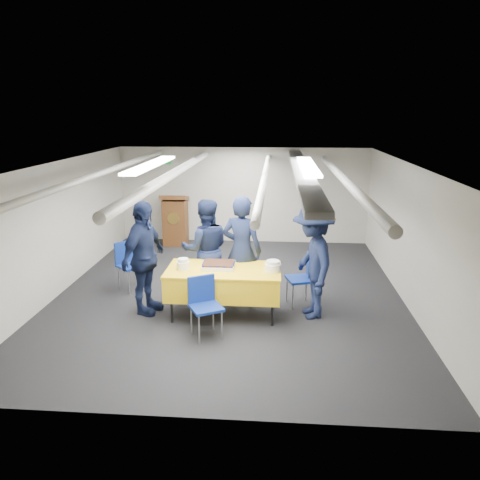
# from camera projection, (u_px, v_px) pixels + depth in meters

# --- Properties ---
(ground) EXTENTS (7.00, 7.00, 0.00)m
(ground) POSITION_uv_depth(u_px,v_px,m) (229.00, 294.00, 8.31)
(ground) COLOR black
(ground) RESTS_ON ground
(room_shell) EXTENTS (6.00, 7.00, 2.30)m
(room_shell) POSITION_uv_depth(u_px,v_px,m) (236.00, 189.00, 8.21)
(room_shell) COLOR beige
(room_shell) RESTS_ON ground
(serving_table) EXTENTS (1.77, 0.93, 0.77)m
(serving_table) POSITION_uv_depth(u_px,v_px,m) (224.00, 282.00, 7.31)
(serving_table) COLOR black
(serving_table) RESTS_ON ground
(sheet_cake) EXTENTS (0.51, 0.39, 0.09)m
(sheet_cake) POSITION_uv_depth(u_px,v_px,m) (219.00, 265.00, 7.31)
(sheet_cake) COLOR white
(sheet_cake) RESTS_ON serving_table
(plate_stack_left) EXTENTS (0.20, 0.20, 0.17)m
(plate_stack_left) POSITION_uv_depth(u_px,v_px,m) (183.00, 264.00, 7.23)
(plate_stack_left) COLOR white
(plate_stack_left) RESTS_ON serving_table
(plate_stack_right) EXTENTS (0.25, 0.25, 0.17)m
(plate_stack_right) POSITION_uv_depth(u_px,v_px,m) (273.00, 266.00, 7.13)
(plate_stack_right) COLOR white
(plate_stack_right) RESTS_ON serving_table
(podium) EXTENTS (0.62, 0.53, 1.25)m
(podium) POSITION_uv_depth(u_px,v_px,m) (175.00, 220.00, 11.19)
(podium) COLOR brown
(podium) RESTS_ON ground
(chair_near) EXTENTS (0.57, 0.57, 0.87)m
(chair_near) POSITION_uv_depth(u_px,v_px,m) (204.00, 300.00, 6.67)
(chair_near) COLOR gray
(chair_near) RESTS_ON ground
(chair_right) EXTENTS (0.52, 0.52, 0.87)m
(chair_right) POSITION_uv_depth(u_px,v_px,m) (305.00, 274.00, 7.73)
(chair_right) COLOR gray
(chair_right) RESTS_ON ground
(chair_left) EXTENTS (0.59, 0.59, 0.87)m
(chair_left) POSITION_uv_depth(u_px,v_px,m) (128.00, 260.00, 8.43)
(chair_left) COLOR gray
(chair_left) RESTS_ON ground
(sailor_a) EXTENTS (0.76, 0.60, 1.84)m
(sailor_a) POSITION_uv_depth(u_px,v_px,m) (242.00, 251.00, 7.68)
(sailor_a) COLOR black
(sailor_a) RESTS_ON ground
(sailor_b) EXTENTS (0.95, 0.81, 1.73)m
(sailor_b) POSITION_uv_depth(u_px,v_px,m) (206.00, 249.00, 7.95)
(sailor_b) COLOR black
(sailor_b) RESTS_ON ground
(sailor_c) EXTENTS (0.74, 1.15, 1.82)m
(sailor_c) POSITION_uv_depth(u_px,v_px,m) (144.00, 258.00, 7.32)
(sailor_c) COLOR black
(sailor_c) RESTS_ON ground
(sailor_d) EXTENTS (0.88, 1.26, 1.79)m
(sailor_d) POSITION_uv_depth(u_px,v_px,m) (312.00, 262.00, 7.19)
(sailor_d) COLOR black
(sailor_d) RESTS_ON ground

